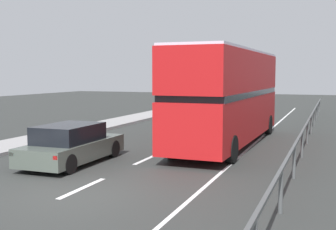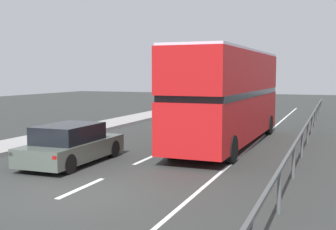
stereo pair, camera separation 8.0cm
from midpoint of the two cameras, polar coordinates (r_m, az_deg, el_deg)
name	(u,v)px [view 2 (the right image)]	position (r m, az deg, el deg)	size (l,w,h in m)	color
ground_plane	(71,195)	(11.90, -12.52, -10.21)	(75.52, 120.00, 0.10)	#2E302E
lane_paint_markings	(219,148)	(18.64, 6.79, -4.29)	(3.25, 46.00, 0.01)	silver
bridge_side_railing	(306,130)	(18.68, 17.76, -1.87)	(0.10, 42.00, 1.04)	#494C4D
double_decker_bus_red	(229,95)	(19.25, 8.11, 2.69)	(2.69, 11.03, 4.17)	#B41416
hatchback_car_near	(71,145)	(15.55, -12.45, -3.84)	(1.87, 4.39, 1.40)	#49514A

